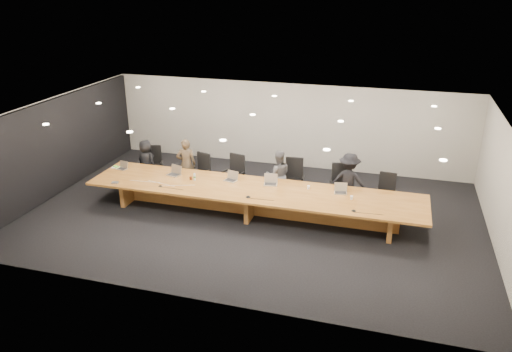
{
  "coord_description": "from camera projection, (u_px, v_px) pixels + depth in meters",
  "views": [
    {
      "loc": [
        3.49,
        -11.65,
        5.96
      ],
      "look_at": [
        0.0,
        0.3,
        1.0
      ],
      "focal_mm": 35.0,
      "sensor_mm": 36.0,
      "label": 1
    }
  ],
  "objects": [
    {
      "name": "laptop_a",
      "position": [
        122.0,
        166.0,
        14.53
      ],
      "size": [
        0.33,
        0.27,
        0.23
      ],
      "primitive_type": null,
      "rotation": [
        0.0,
        0.0,
        -0.22
      ],
      "color": "#BAA58E",
      "rests_on": "conference_table"
    },
    {
      "name": "laptop_d",
      "position": [
        271.0,
        180.0,
        13.43
      ],
      "size": [
        0.4,
        0.32,
        0.28
      ],
      "primitive_type": null,
      "rotation": [
        0.0,
        0.0,
        0.18
      ],
      "color": "tan",
      "rests_on": "conference_table"
    },
    {
      "name": "left_wall_panel",
      "position": [
        58.0,
        147.0,
        14.54
      ],
      "size": [
        0.08,
        7.84,
        2.74
      ],
      "primitive_type": "cube",
      "color": "black",
      "rests_on": "ground"
    },
    {
      "name": "chair_left",
      "position": [
        199.0,
        172.0,
        14.84
      ],
      "size": [
        0.74,
        0.74,
        1.14
      ],
      "primitive_type": null,
      "rotation": [
        0.0,
        0.0,
        -0.33
      ],
      "color": "black",
      "rests_on": "ground"
    },
    {
      "name": "paper_cup_near",
      "position": [
        309.0,
        187.0,
        13.2
      ],
      "size": [
        0.1,
        0.1,
        0.09
      ],
      "primitive_type": "cone",
      "rotation": [
        0.0,
        0.0,
        -0.41
      ],
      "color": "white",
      "rests_on": "conference_table"
    },
    {
      "name": "mic_center",
      "position": [
        248.0,
        196.0,
        12.72
      ],
      "size": [
        0.15,
        0.15,
        0.03
      ],
      "primitive_type": "cone",
      "rotation": [
        0.0,
        0.0,
        -0.21
      ],
      "color": "black",
      "rests_on": "conference_table"
    },
    {
      "name": "paper_cup_far",
      "position": [
        352.0,
        198.0,
        12.58
      ],
      "size": [
        0.09,
        0.09,
        0.09
      ],
      "primitive_type": "cone",
      "rotation": [
        0.0,
        0.0,
        0.2
      ],
      "color": "white",
      "rests_on": "conference_table"
    },
    {
      "name": "ground",
      "position": [
        253.0,
        214.0,
        13.5
      ],
      "size": [
        12.0,
        12.0,
        0.0
      ],
      "primitive_type": "plane",
      "color": "black",
      "rests_on": "ground"
    },
    {
      "name": "amber_mug",
      "position": [
        191.0,
        178.0,
        13.8
      ],
      "size": [
        0.08,
        0.08,
        0.09
      ],
      "primitive_type": "cylinder",
      "rotation": [
        0.0,
        0.0,
        0.22
      ],
      "color": "maroon",
      "rests_on": "conference_table"
    },
    {
      "name": "conference_table",
      "position": [
        253.0,
        197.0,
        13.31
      ],
      "size": [
        9.0,
        1.8,
        0.75
      ],
      "color": "brown",
      "rests_on": "ground"
    },
    {
      "name": "chair_mid_right",
      "position": [
        293.0,
        179.0,
        14.24
      ],
      "size": [
        0.66,
        0.66,
        1.21
      ],
      "primitive_type": null,
      "rotation": [
        0.0,
        0.0,
        0.08
      ],
      "color": "black",
      "rests_on": "ground"
    },
    {
      "name": "laptop_c",
      "position": [
        230.0,
        176.0,
        13.69
      ],
      "size": [
        0.39,
        0.32,
        0.27
      ],
      "primitive_type": null,
      "rotation": [
        0.0,
        0.0,
        -0.25
      ],
      "color": "#C1B093",
      "rests_on": "conference_table"
    },
    {
      "name": "back_wall",
      "position": [
        287.0,
        125.0,
        16.55
      ],
      "size": [
        12.0,
        0.02,
        2.8
      ],
      "primitive_type": "cube",
      "color": "silver",
      "rests_on": "ground"
    },
    {
      "name": "mic_left",
      "position": [
        160.0,
        186.0,
        13.38
      ],
      "size": [
        0.12,
        0.12,
        0.03
      ],
      "primitive_type": "cone",
      "rotation": [
        0.0,
        0.0,
        -0.22
      ],
      "color": "black",
      "rests_on": "conference_table"
    },
    {
      "name": "person_c",
      "position": [
        278.0,
        175.0,
        14.19
      ],
      "size": [
        0.85,
        0.76,
        1.45
      ],
      "primitive_type": "imported",
      "rotation": [
        0.0,
        0.0,
        3.48
      ],
      "color": "#4C4C4E",
      "rests_on": "ground"
    },
    {
      "name": "laptop_b",
      "position": [
        173.0,
        171.0,
        14.07
      ],
      "size": [
        0.42,
        0.35,
        0.28
      ],
      "primitive_type": null,
      "rotation": [
        0.0,
        0.0,
        -0.29
      ],
      "color": "tan",
      "rests_on": "conference_table"
    },
    {
      "name": "person_b",
      "position": [
        186.0,
        164.0,
        14.86
      ],
      "size": [
        0.66,
        0.54,
        1.57
      ],
      "primitive_type": "imported",
      "rotation": [
        0.0,
        0.0,
        3.46
      ],
      "color": "#3F3322",
      "rests_on": "ground"
    },
    {
      "name": "person_a",
      "position": [
        146.0,
        162.0,
        15.34
      ],
      "size": [
        0.77,
        0.61,
        1.38
      ],
      "primitive_type": "imported",
      "rotation": [
        0.0,
        0.0,
        2.86
      ],
      "color": "black",
      "rests_on": "ground"
    },
    {
      "name": "chair_right",
      "position": [
        341.0,
        185.0,
        13.86
      ],
      "size": [
        0.75,
        0.75,
        1.19
      ],
      "primitive_type": null,
      "rotation": [
        0.0,
        0.0,
        0.28
      ],
      "color": "black",
      "rests_on": "ground"
    },
    {
      "name": "chair_mid_left",
      "position": [
        233.0,
        175.0,
        14.6
      ],
      "size": [
        0.73,
        0.73,
        1.19
      ],
      "primitive_type": null,
      "rotation": [
        0.0,
        0.0,
        -0.23
      ],
      "color": "black",
      "rests_on": "ground"
    },
    {
      "name": "water_bottle",
      "position": [
        194.0,
        177.0,
        13.75
      ],
      "size": [
        0.07,
        0.07,
        0.19
      ],
      "primitive_type": "cylinder",
      "rotation": [
        0.0,
        0.0,
        -0.06
      ],
      "color": "silver",
      "rests_on": "conference_table"
    },
    {
      "name": "person_d",
      "position": [
        349.0,
        181.0,
        13.61
      ],
      "size": [
        1.07,
        0.67,
        1.59
      ],
      "primitive_type": "imported",
      "rotation": [
        0.0,
        0.0,
        3.07
      ],
      "color": "black",
      "rests_on": "ground"
    },
    {
      "name": "lime_gadget",
      "position": [
        116.0,
        167.0,
        14.7
      ],
      "size": [
        0.2,
        0.16,
        0.03
      ],
      "primitive_type": "cube",
      "rotation": [
        0.0,
        0.0,
        -0.42
      ],
      "color": "#6DD338",
      "rests_on": "notepad"
    },
    {
      "name": "laptop_e",
      "position": [
        341.0,
        189.0,
        12.9
      ],
      "size": [
        0.36,
        0.28,
        0.26
      ],
      "primitive_type": null,
      "rotation": [
        0.0,
        0.0,
        0.14
      ],
      "color": "tan",
      "rests_on": "conference_table"
    },
    {
      "name": "av_box",
      "position": [
        115.0,
        183.0,
        13.59
      ],
      "size": [
        0.21,
        0.18,
        0.03
      ],
      "primitive_type": "cube",
      "rotation": [
        0.0,
        0.0,
        0.26
      ],
      "color": "#A3A3A7",
      "rests_on": "conference_table"
    },
    {
      "name": "chair_far_left",
      "position": [
        153.0,
        165.0,
        15.42
      ],
      "size": [
        0.73,
        0.73,
        1.16
      ],
      "primitive_type": null,
      "rotation": [
        0.0,
        0.0,
        0.28
      ],
      "color": "black",
      "rests_on": "ground"
    },
    {
      "name": "chair_far_right",
      "position": [
        386.0,
        193.0,
        13.46
      ],
      "size": [
        0.6,
        0.6,
        1.09
      ],
      "primitive_type": null,
      "rotation": [
        0.0,
        0.0,
        -0.08
      ],
      "color": "black",
      "rests_on": "ground"
    },
    {
      "name": "notepad",
      "position": [
        116.0,
        167.0,
        14.71
      ],
      "size": [
        0.25,
        0.21,
        0.01
      ],
      "primitive_type": "cube",
      "rotation": [
        0.0,
        0.0,
        0.13
      ],
      "color": "silver",
      "rests_on": "conference_table"
    },
    {
      "name": "mic_right",
      "position": [
        354.0,
        210.0,
        11.96
      ],
      "size": [
        0.14,
        0.14,
        0.03
      ],
      "primitive_type": "cone",
      "rotation": [
        0.0,
        0.0,
        0.2
      ],
      "color": "black",
      "rests_on": "conference_table"
    }
  ]
}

